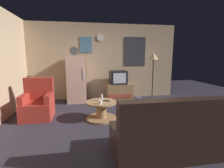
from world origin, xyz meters
TOP-DOWN VIEW (x-y plane):
  - ground_plane at (0.00, 0.00)m, footprint 12.00×12.00m
  - wall_with_art at (0.01, 2.45)m, footprint 5.20×0.12m
  - fridge at (-0.91, 2.03)m, footprint 0.60×0.62m
  - tv_stand at (0.49, 2.00)m, footprint 0.84×0.53m
  - crt_tv at (0.45, 2.00)m, footprint 0.54×0.51m
  - standing_lamp at (1.66, 1.95)m, footprint 0.32×0.32m
  - coffee_table at (-0.28, 0.38)m, footprint 0.72×0.72m
  - wine_glass at (-0.26, 0.45)m, footprint 0.05×0.05m
  - mug_ceramic_white at (-0.32, 0.17)m, footprint 0.08×0.08m
  - remote_control at (-0.16, 0.38)m, footprint 0.15×0.11m
  - armchair at (-1.78, 0.73)m, footprint 0.68×0.68m
  - couch at (0.59, -1.22)m, footprint 1.70×0.80m
  - book_stack at (1.14, 1.84)m, footprint 0.21×0.18m

SIDE VIEW (x-z plane):
  - ground_plane at x=0.00m, z-range 0.00..0.00m
  - book_stack at x=1.14m, z-range 0.00..0.12m
  - coffee_table at x=-0.28m, z-range 0.00..0.43m
  - tv_stand at x=0.49m, z-range 0.00..0.57m
  - couch at x=0.59m, z-range -0.15..0.77m
  - armchair at x=-1.78m, z-range -0.14..0.82m
  - remote_control at x=-0.16m, z-range 0.43..0.45m
  - mug_ceramic_white at x=-0.32m, z-range 0.43..0.52m
  - wine_glass at x=-0.26m, z-range 0.43..0.58m
  - fridge at x=-0.91m, z-range -0.13..1.64m
  - crt_tv at x=0.45m, z-range 0.57..1.01m
  - wall_with_art at x=0.01m, z-range 0.01..2.59m
  - standing_lamp at x=1.66m, z-range 0.56..2.15m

